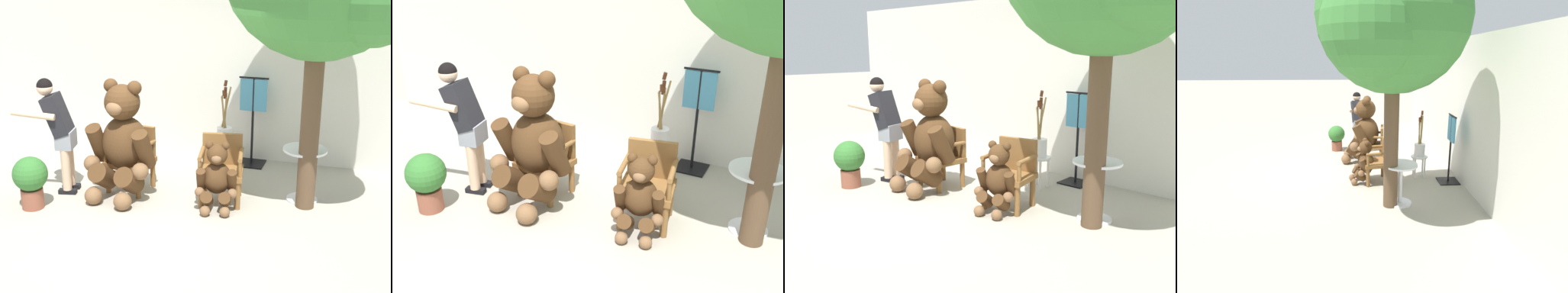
# 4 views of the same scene
# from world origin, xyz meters

# --- Properties ---
(ground_plane) EXTENTS (60.00, 60.00, 0.00)m
(ground_plane) POSITION_xyz_m (0.00, 0.00, 0.00)
(ground_plane) COLOR #A8A091
(back_wall) EXTENTS (10.00, 0.16, 2.80)m
(back_wall) POSITION_xyz_m (0.00, 2.40, 1.40)
(back_wall) COLOR silver
(back_wall) RESTS_ON ground
(wooden_chair_left) EXTENTS (0.61, 0.57, 0.86)m
(wooden_chair_left) POSITION_xyz_m (-0.63, 0.66, 0.46)
(wooden_chair_left) COLOR brown
(wooden_chair_left) RESTS_ON ground
(wooden_chair_right) EXTENTS (0.65, 0.62, 0.86)m
(wooden_chair_right) POSITION_xyz_m (0.62, 0.66, 0.46)
(wooden_chair_right) COLOR brown
(wooden_chair_right) RESTS_ON ground
(teddy_bear_large) EXTENTS (0.94, 0.92, 1.56)m
(teddy_bear_large) POSITION_xyz_m (-0.64, 0.40, 0.76)
(teddy_bear_large) COLOR #4C3019
(teddy_bear_large) RESTS_ON ground
(teddy_bear_small) EXTENTS (0.55, 0.54, 0.88)m
(teddy_bear_small) POSITION_xyz_m (0.64, 0.38, 0.43)
(teddy_bear_small) COLOR #4C3019
(teddy_bear_small) RESTS_ON ground
(person_visitor) EXTENTS (0.72, 0.59, 1.56)m
(person_visitor) POSITION_xyz_m (-1.50, 0.28, 0.92)
(person_visitor) COLOR black
(person_visitor) RESTS_ON ground
(white_stool) EXTENTS (0.34, 0.34, 0.46)m
(white_stool) POSITION_xyz_m (0.43, 1.52, 0.36)
(white_stool) COLOR white
(white_stool) RESTS_ON ground
(brush_bucket) EXTENTS (0.22, 0.22, 0.94)m
(brush_bucket) POSITION_xyz_m (0.43, 1.52, 0.66)
(brush_bucket) COLOR white
(brush_bucket) RESTS_ON white_stool
(round_side_table) EXTENTS (0.56, 0.56, 0.72)m
(round_side_table) POSITION_xyz_m (1.64, 0.96, 0.45)
(round_side_table) COLOR silver
(round_side_table) RESTS_ON ground
(potted_plant) EXTENTS (0.44, 0.44, 0.68)m
(potted_plant) POSITION_xyz_m (-1.59, -0.31, 0.40)
(potted_plant) COLOR brown
(potted_plant) RESTS_ON ground
(clothing_display_stand) EXTENTS (0.44, 0.40, 1.36)m
(clothing_display_stand) POSITION_xyz_m (0.72, 2.07, 0.72)
(clothing_display_stand) COLOR black
(clothing_display_stand) RESTS_ON ground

